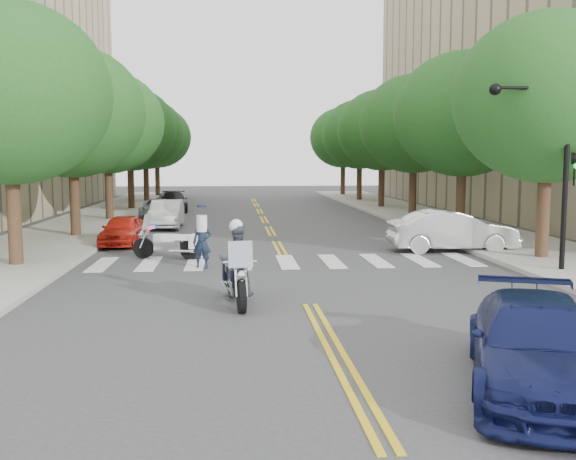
{
  "coord_description": "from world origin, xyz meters",
  "views": [
    {
      "loc": [
        -1.86,
        -15.09,
        3.5
      ],
      "look_at": [
        -0.12,
        4.73,
        1.3
      ],
      "focal_mm": 40.0,
      "sensor_mm": 36.0,
      "label": 1
    }
  ],
  "objects": [
    {
      "name": "parked_car_a",
      "position": [
        -6.3,
        11.38,
        0.63
      ],
      "size": [
        1.66,
        3.75,
        1.25
      ],
      "primitive_type": "imported",
      "rotation": [
        0.0,
        0.0,
        -0.05
      ],
      "color": "red",
      "rests_on": "ground"
    },
    {
      "name": "parked_car_e",
      "position": [
        -6.3,
        29.91,
        0.66
      ],
      "size": [
        1.66,
        3.89,
        1.31
      ],
      "primitive_type": "imported",
      "rotation": [
        0.0,
        0.0,
        0.03
      ],
      "color": "#9A9BA0",
      "rests_on": "ground"
    },
    {
      "name": "tree_l_2",
      "position": [
        -8.8,
        22.0,
        5.55
      ],
      "size": [
        6.4,
        6.4,
        8.45
      ],
      "color": "#382316",
      "rests_on": "ground"
    },
    {
      "name": "ground",
      "position": [
        0.0,
        0.0,
        0.0
      ],
      "size": [
        140.0,
        140.0,
        0.0
      ],
      "primitive_type": "plane",
      "color": "#38383A",
      "rests_on": "ground"
    },
    {
      "name": "tree_r_4",
      "position": [
        8.8,
        38.0,
        5.55
      ],
      "size": [
        6.4,
        6.4,
        8.45
      ],
      "color": "#382316",
      "rests_on": "ground"
    },
    {
      "name": "sedan_blue",
      "position": [
        2.72,
        -6.02,
        0.69
      ],
      "size": [
        3.45,
        5.14,
        1.38
      ],
      "primitive_type": "imported",
      "rotation": [
        0.0,
        0.0,
        -0.35
      ],
      "color": "#101646",
      "rests_on": "ground"
    },
    {
      "name": "tree_r_0",
      "position": [
        8.8,
        6.0,
        5.55
      ],
      "size": [
        6.4,
        6.4,
        8.45
      ],
      "color": "#382316",
      "rests_on": "ground"
    },
    {
      "name": "tree_l_0",
      "position": [
        -8.8,
        6.0,
        5.55
      ],
      "size": [
        6.4,
        6.4,
        8.45
      ],
      "color": "#382316",
      "rests_on": "ground"
    },
    {
      "name": "sidewalk_right",
      "position": [
        9.5,
        22.0,
        0.07
      ],
      "size": [
        5.0,
        60.0,
        0.15
      ],
      "primitive_type": "cube",
      "color": "#9E9991",
      "rests_on": "ground"
    },
    {
      "name": "parked_car_c",
      "position": [
        -6.3,
        23.5,
        0.58
      ],
      "size": [
        2.13,
        4.26,
        1.16
      ],
      "primitive_type": "imported",
      "rotation": [
        0.0,
        0.0,
        0.05
      ],
      "color": "#A3A7AB",
      "rests_on": "ground"
    },
    {
      "name": "parked_car_d",
      "position": [
        -5.78,
        28.5,
        0.67
      ],
      "size": [
        2.28,
        4.74,
        1.33
      ],
      "primitive_type": "imported",
      "rotation": [
        0.0,
        0.0,
        0.09
      ],
      "color": "black",
      "rests_on": "ground"
    },
    {
      "name": "tree_l_1",
      "position": [
        -8.8,
        14.0,
        5.55
      ],
      "size": [
        6.4,
        6.4,
        8.45
      ],
      "color": "#382316",
      "rests_on": "ground"
    },
    {
      "name": "motorcycle_parked",
      "position": [
        -3.94,
        7.5,
        0.55
      ],
      "size": [
        2.44,
        0.97,
        1.59
      ],
      "rotation": [
        0.0,
        0.0,
        1.33
      ],
      "color": "black",
      "rests_on": "ground"
    },
    {
      "name": "tree_r_3",
      "position": [
        8.8,
        30.0,
        5.55
      ],
      "size": [
        6.4,
        6.4,
        8.45
      ],
      "color": "#382316",
      "rests_on": "ground"
    },
    {
      "name": "tree_r_5",
      "position": [
        8.8,
        46.0,
        5.55
      ],
      "size": [
        6.4,
        6.4,
        8.45
      ],
      "color": "#382316",
      "rests_on": "ground"
    },
    {
      "name": "officer_standing",
      "position": [
        -2.83,
        5.51,
        0.82
      ],
      "size": [
        0.66,
        0.5,
        1.65
      ],
      "primitive_type": "imported",
      "rotation": [
        0.0,
        0.0,
        -0.19
      ],
      "color": "#161F31",
      "rests_on": "ground"
    },
    {
      "name": "traffic_signal_pole",
      "position": [
        7.72,
        3.5,
        3.72
      ],
      "size": [
        2.82,
        0.42,
        6.0
      ],
      "color": "black",
      "rests_on": "ground"
    },
    {
      "name": "tree_l_3",
      "position": [
        -8.8,
        30.0,
        5.55
      ],
      "size": [
        6.4,
        6.4,
        8.45
      ],
      "color": "#382316",
      "rests_on": "ground"
    },
    {
      "name": "tree_r_1",
      "position": [
        8.8,
        14.0,
        5.55
      ],
      "size": [
        6.4,
        6.4,
        8.45
      ],
      "color": "#382316",
      "rests_on": "ground"
    },
    {
      "name": "tree_r_2",
      "position": [
        8.8,
        22.0,
        5.55
      ],
      "size": [
        6.4,
        6.4,
        8.45
      ],
      "color": "#382316",
      "rests_on": "ground"
    },
    {
      "name": "sidewalk_left",
      "position": [
        -9.5,
        22.0,
        0.07
      ],
      "size": [
        5.0,
        60.0,
        0.15
      ],
      "primitive_type": "cube",
      "color": "#9E9991",
      "rests_on": "ground"
    },
    {
      "name": "tree_l_4",
      "position": [
        -8.8,
        38.0,
        5.55
      ],
      "size": [
        6.4,
        6.4,
        8.45
      ],
      "color": "#382316",
      "rests_on": "ground"
    },
    {
      "name": "convertible",
      "position": [
        6.5,
        8.5,
        0.79
      ],
      "size": [
        4.85,
        1.82,
        1.58
      ],
      "primitive_type": "imported",
      "rotation": [
        0.0,
        0.0,
        1.54
      ],
      "color": "silver",
      "rests_on": "ground"
    },
    {
      "name": "motorcycle_police",
      "position": [
        -1.77,
        0.29,
        0.92
      ],
      "size": [
        0.92,
        2.55,
        2.07
      ],
      "rotation": [
        0.0,
        0.0,
        3.25
      ],
      "color": "black",
      "rests_on": "ground"
    },
    {
      "name": "tree_l_5",
      "position": [
        -8.8,
        46.0,
        5.55
      ],
      "size": [
        6.4,
        6.4,
        8.45
      ],
      "color": "#382316",
      "rests_on": "ground"
    },
    {
      "name": "parked_car_b",
      "position": [
        -5.2,
        18.0,
        0.71
      ],
      "size": [
        1.51,
        4.3,
        1.42
      ],
      "primitive_type": "imported",
      "rotation": [
        0.0,
        0.0,
        -0.0
      ],
      "color": "white",
      "rests_on": "ground"
    }
  ]
}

